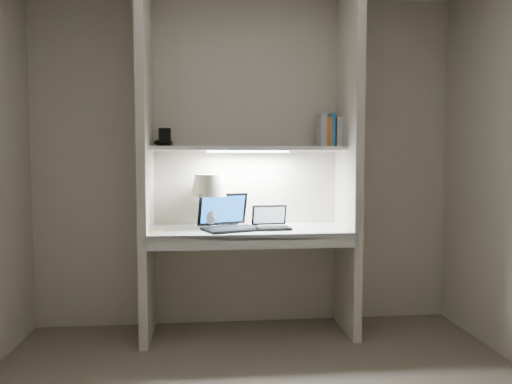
{
  "coord_description": "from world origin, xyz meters",
  "views": [
    {
      "loc": [
        -0.31,
        -2.34,
        1.28
      ],
      "look_at": [
        0.03,
        1.05,
        1.05
      ],
      "focal_mm": 35.0,
      "sensor_mm": 36.0,
      "label": 1
    }
  ],
  "objects": [
    {
      "name": "shelf",
      "position": [
        0.0,
        1.32,
        1.35
      ],
      "size": [
        1.4,
        0.36,
        0.03
      ],
      "primitive_type": "cube",
      "color": "silver",
      "rests_on": "back_wall"
    },
    {
      "name": "speaker",
      "position": [
        -0.13,
        1.41,
        0.85
      ],
      "size": [
        0.13,
        0.11,
        0.15
      ],
      "primitive_type": "cube",
      "rotation": [
        0.0,
        0.0,
        0.32
      ],
      "color": "silver",
      "rests_on": "desk"
    },
    {
      "name": "sticky_note",
      "position": [
        -0.64,
        1.14,
        0.77
      ],
      "size": [
        0.11,
        0.11,
        0.0
      ],
      "primitive_type": "cube",
      "rotation": [
        0.0,
        0.0,
        0.57
      ],
      "color": "yellow",
      "rests_on": "desk"
    },
    {
      "name": "laptop_main",
      "position": [
        -0.15,
        1.22,
        0.83
      ],
      "size": [
        0.47,
        0.44,
        0.25
      ],
      "rotation": [
        0.0,
        0.0,
        0.36
      ],
      "color": "black",
      "rests_on": "desk"
    },
    {
      "name": "shelf_gadget",
      "position": [
        -0.63,
        1.33,
        1.39
      ],
      "size": [
        0.14,
        0.12,
        0.05
      ],
      "primitive_type": "ellipsoid",
      "rotation": [
        0.0,
        0.0,
        -0.41
      ],
      "color": "black",
      "rests_on": "shelf"
    },
    {
      "name": "cable_coil",
      "position": [
        -0.01,
        1.31,
        0.78
      ],
      "size": [
        0.13,
        0.13,
        0.01
      ],
      "primitive_type": "torus",
      "rotation": [
        0.0,
        0.0,
        0.43
      ],
      "color": "black",
      "rests_on": "desk"
    },
    {
      "name": "strip_light",
      "position": [
        0.0,
        1.32,
        1.33
      ],
      "size": [
        0.6,
        0.04,
        0.02
      ],
      "primitive_type": "cube",
      "color": "white",
      "rests_on": "shelf"
    },
    {
      "name": "desk_apron",
      "position": [
        0.0,
        0.96,
        0.72
      ],
      "size": [
        1.46,
        0.03,
        0.1
      ],
      "primitive_type": "cube",
      "color": "silver",
      "rests_on": "desk"
    },
    {
      "name": "alcove_panel_right",
      "position": [
        0.73,
        1.23,
        1.25
      ],
      "size": [
        0.06,
        0.55,
        2.5
      ],
      "primitive_type": "cube",
      "color": "beige",
      "rests_on": "floor"
    },
    {
      "name": "book_row",
      "position": [
        0.65,
        1.35,
        1.48
      ],
      "size": [
        0.23,
        0.16,
        0.25
      ],
      "color": "white",
      "rests_on": "shelf"
    },
    {
      "name": "desk",
      "position": [
        0.0,
        1.23,
        0.75
      ],
      "size": [
        1.4,
        0.55,
        0.04
      ],
      "primitive_type": "cube",
      "color": "white",
      "rests_on": "alcove_panel_left"
    },
    {
      "name": "alcove_panel_left",
      "position": [
        -0.73,
        1.23,
        1.25
      ],
      "size": [
        0.06,
        0.55,
        2.5
      ],
      "primitive_type": "cube",
      "color": "beige",
      "rests_on": "floor"
    },
    {
      "name": "back_wall",
      "position": [
        0.0,
        1.5,
        1.25
      ],
      "size": [
        3.2,
        0.01,
        2.5
      ],
      "primitive_type": "cube",
      "color": "beige",
      "rests_on": "floor"
    },
    {
      "name": "shelf_box",
      "position": [
        -0.61,
        1.39,
        1.43
      ],
      "size": [
        0.09,
        0.08,
        0.13
      ],
      "primitive_type": "cube",
      "rotation": [
        0.0,
        0.0,
        0.32
      ],
      "color": "black",
      "rests_on": "shelf"
    },
    {
      "name": "laptop_netbook",
      "position": [
        0.16,
        1.22,
        0.81
      ],
      "size": [
        0.27,
        0.24,
        0.17
      ],
      "rotation": [
        0.0,
        0.0,
        0.07
      ],
      "color": "black",
      "rests_on": "desk"
    },
    {
      "name": "table_lamp",
      "position": [
        -0.29,
        1.33,
        1.03
      ],
      "size": [
        0.27,
        0.27,
        0.39
      ],
      "color": "white",
      "rests_on": "desk"
    },
    {
      "name": "mouse",
      "position": [
        0.02,
        1.2,
        0.79
      ],
      "size": [
        0.1,
        0.08,
        0.03
      ],
      "primitive_type": "ellipsoid",
      "rotation": [
        0.0,
        0.0,
        0.4
      ],
      "color": "black",
      "rests_on": "desk"
    }
  ]
}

